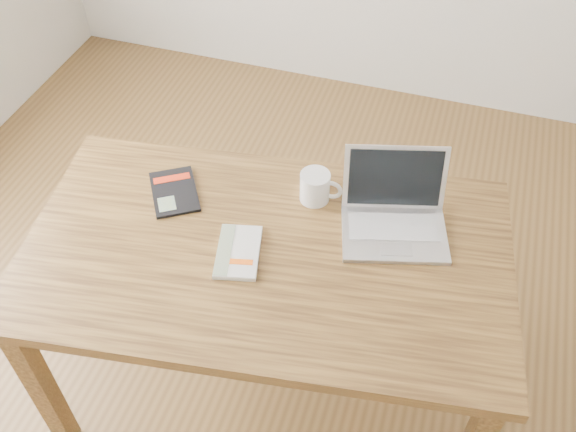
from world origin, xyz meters
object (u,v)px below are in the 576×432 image
(coffee_mug, at_px, (316,187))
(white_guidebook, at_px, (238,252))
(desk, at_px, (267,268))
(black_guidebook, at_px, (174,192))
(laptop, at_px, (394,214))

(coffee_mug, bearing_deg, white_guidebook, -119.99)
(desk, height_order, coffee_mug, coffee_mug)
(white_guidebook, bearing_deg, desk, 16.31)
(black_guidebook, distance_m, coffee_mug, 0.46)
(desk, xyz_separation_m, white_guidebook, (-0.07, -0.04, 0.10))
(white_guidebook, distance_m, laptop, 0.49)
(desk, distance_m, white_guidebook, 0.13)
(coffee_mug, bearing_deg, desk, -110.24)
(laptop, height_order, coffee_mug, laptop)
(laptop, bearing_deg, desk, -163.05)
(black_guidebook, bearing_deg, desk, -53.31)
(desk, height_order, laptop, laptop)
(white_guidebook, bearing_deg, coffee_mug, 48.70)
(desk, bearing_deg, white_guidebook, -158.23)
(laptop, bearing_deg, coffee_mug, 156.80)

